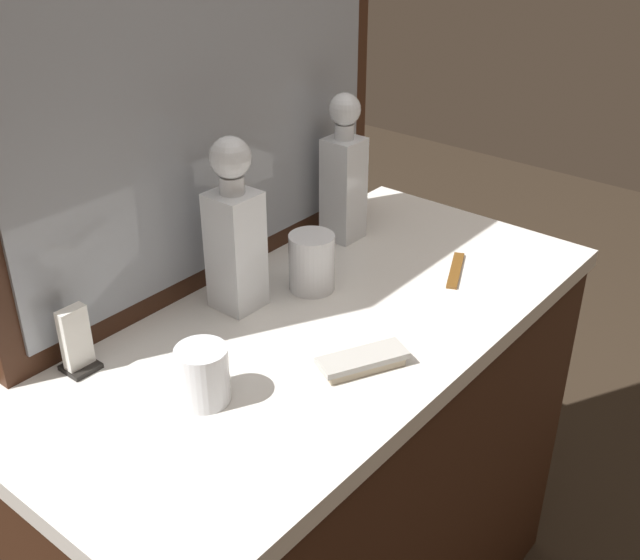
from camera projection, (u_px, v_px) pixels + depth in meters
name	position (u px, v px, depth m)	size (l,w,h in m)	color
dresser	(320.00, 497.00, 1.53)	(1.12, 0.54, 0.83)	#381E11
dresser_mirror	(203.00, 64.00, 1.27)	(0.89, 0.03, 0.80)	#381E11
crystal_decanter_center	(344.00, 182.00, 1.56)	(0.07, 0.07, 0.30)	white
crystal_decanter_rear	(235.00, 241.00, 1.32)	(0.08, 0.08, 0.31)	white
crystal_tumbler_center	(203.00, 377.00, 1.12)	(0.08, 0.08, 0.09)	white
crystal_tumbler_rear	(312.00, 264.00, 1.40)	(0.08, 0.08, 0.11)	white
silver_brush_left	(363.00, 361.00, 1.20)	(0.15, 0.11, 0.02)	#B7A88C
tortoiseshell_comb	(455.00, 270.00, 1.48)	(0.14, 0.08, 0.01)	brown
napkin_holder	(77.00, 344.00, 1.18)	(0.05, 0.05, 0.11)	black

